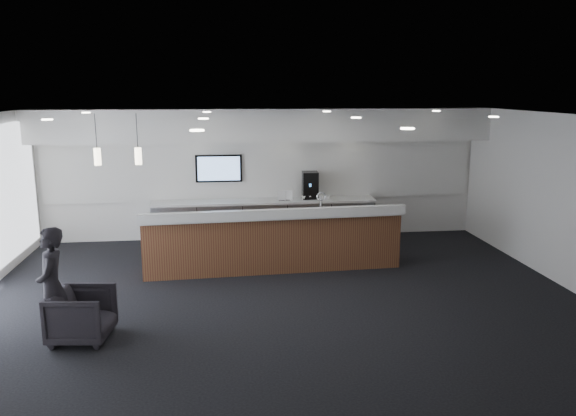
{
  "coord_description": "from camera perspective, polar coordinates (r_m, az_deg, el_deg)",
  "views": [
    {
      "loc": [
        -0.94,
        -8.8,
        3.42
      ],
      "look_at": [
        0.27,
        1.3,
        1.25
      ],
      "focal_mm": 35.0,
      "sensor_mm": 36.0,
      "label": 1
    }
  ],
  "objects": [
    {
      "name": "pendant_right",
      "position": [
        9.91,
        -19.42,
        4.57
      ],
      "size": [
        0.12,
        0.12,
        0.3
      ],
      "primitive_type": "cylinder",
      "color": "#FFEDC6",
      "rests_on": "ceiling"
    },
    {
      "name": "cup_0",
      "position": [
        12.81,
        4.1,
        1.1
      ],
      "size": [
        0.1,
        0.1,
        0.09
      ],
      "primitive_type": "imported",
      "color": "white",
      "rests_on": "back_credenza"
    },
    {
      "name": "alcove_panel",
      "position": [
        12.93,
        -2.59,
        3.93
      ],
      "size": [
        9.8,
        0.06,
        1.4
      ],
      "primitive_type": "cube",
      "color": "silver",
      "rests_on": "back_wall"
    },
    {
      "name": "cup_4",
      "position": [
        12.72,
        1.62,
        1.05
      ],
      "size": [
        0.14,
        0.14,
        0.09
      ],
      "primitive_type": "imported",
      "rotation": [
        0.0,
        0.0,
        2.58
      ],
      "color": "white",
      "rests_on": "back_credenza"
    },
    {
      "name": "back_wall",
      "position": [
        12.98,
        -2.6,
        3.51
      ],
      "size": [
        10.0,
        0.02,
        3.0
      ],
      "primitive_type": "cube",
      "color": "silver",
      "rests_on": "ground"
    },
    {
      "name": "cup_3",
      "position": [
        12.74,
        2.24,
        1.06
      ],
      "size": [
        0.13,
        0.13,
        0.09
      ],
      "primitive_type": "imported",
      "rotation": [
        0.0,
        0.0,
        1.94
      ],
      "color": "white",
      "rests_on": "back_credenza"
    },
    {
      "name": "ceiling",
      "position": [
        8.86,
        -0.73,
        9.31
      ],
      "size": [
        10.0,
        8.0,
        0.02
      ],
      "primitive_type": "cube",
      "color": "black",
      "rests_on": "back_wall"
    },
    {
      "name": "armchair",
      "position": [
        8.37,
        -20.21,
        -10.17
      ],
      "size": [
        0.88,
        0.86,
        0.73
      ],
      "primitive_type": "imported",
      "rotation": [
        0.0,
        0.0,
        1.45
      ],
      "color": "black",
      "rests_on": "ground"
    },
    {
      "name": "cup_2",
      "position": [
        12.76,
        2.86,
        1.07
      ],
      "size": [
        0.12,
        0.12,
        0.09
      ],
      "primitive_type": "imported",
      "rotation": [
        0.0,
        0.0,
        1.29
      ],
      "color": "white",
      "rests_on": "back_credenza"
    },
    {
      "name": "back_credenza",
      "position": [
        12.82,
        -2.43,
        -1.25
      ],
      "size": [
        5.06,
        0.66,
        0.95
      ],
      "color": "gray",
      "rests_on": "ground"
    },
    {
      "name": "soffit_bulkhead",
      "position": [
        12.41,
        -2.49,
        8.46
      ],
      "size": [
        10.0,
        0.9,
        0.7
      ],
      "primitive_type": "cube",
      "color": "silver",
      "rests_on": "back_wall"
    },
    {
      "name": "info_sign_right",
      "position": [
        12.66,
        0.08,
        1.29
      ],
      "size": [
        0.16,
        0.07,
        0.22
      ],
      "primitive_type": "cube",
      "rotation": [
        0.0,
        0.0,
        -0.32
      ],
      "color": "white",
      "rests_on": "back_credenza"
    },
    {
      "name": "ceiling_can_lights",
      "position": [
        8.86,
        -0.73,
        9.12
      ],
      "size": [
        7.0,
        5.0,
        0.02
      ],
      "primitive_type": null,
      "color": "white",
      "rests_on": "ceiling"
    },
    {
      "name": "lounge_guest",
      "position": [
        8.28,
        -22.86,
        -7.33
      ],
      "size": [
        0.46,
        0.63,
        1.62
      ],
      "primitive_type": "imported",
      "rotation": [
        0.0,
        0.0,
        -1.45
      ],
      "color": "black",
      "rests_on": "ground"
    },
    {
      "name": "pendant_left",
      "position": [
        9.78,
        -15.4,
        4.73
      ],
      "size": [
        0.12,
        0.12,
        0.3
      ],
      "primitive_type": "cylinder",
      "color": "#FFEDC6",
      "rests_on": "ceiling"
    },
    {
      "name": "coffee_machine",
      "position": [
        12.84,
        2.26,
        2.33
      ],
      "size": [
        0.37,
        0.49,
        0.62
      ],
      "rotation": [
        0.0,
        0.0,
        -0.05
      ],
      "color": "black",
      "rests_on": "back_credenza"
    },
    {
      "name": "right_wall",
      "position": [
        10.79,
        26.73,
        0.48
      ],
      "size": [
        0.02,
        8.0,
        3.0
      ],
      "primitive_type": "cube",
      "color": "silver",
      "rests_on": "ground"
    },
    {
      "name": "info_sign_left",
      "position": [
        12.62,
        -0.67,
        1.26
      ],
      "size": [
        0.16,
        0.04,
        0.22
      ],
      "primitive_type": "cube",
      "rotation": [
        0.0,
        0.0,
        0.15
      ],
      "color": "white",
      "rests_on": "back_credenza"
    },
    {
      "name": "wall_tv",
      "position": [
        12.83,
        -7.04,
        4.01
      ],
      "size": [
        1.05,
        0.08,
        0.62
      ],
      "color": "black",
      "rests_on": "back_wall"
    },
    {
      "name": "ground",
      "position": [
        9.49,
        -0.68,
        -9.1
      ],
      "size": [
        10.0,
        10.0,
        0.0
      ],
      "primitive_type": "plane",
      "color": "black",
      "rests_on": "ground"
    },
    {
      "name": "service_counter",
      "position": [
        10.76,
        -1.51,
        -3.29
      ],
      "size": [
        4.99,
        1.08,
        1.49
      ],
      "rotation": [
        0.0,
        0.0,
        0.05
      ],
      "color": "#4E261A",
      "rests_on": "ground"
    },
    {
      "name": "cup_1",
      "position": [
        12.79,
        3.48,
        1.09
      ],
      "size": [
        0.14,
        0.14,
        0.09
      ],
      "primitive_type": "imported",
      "rotation": [
        0.0,
        0.0,
        0.65
      ],
      "color": "white",
      "rests_on": "back_credenza"
    }
  ]
}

